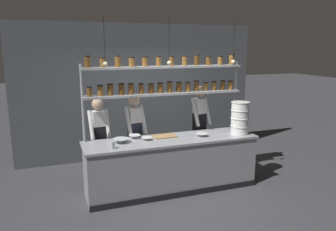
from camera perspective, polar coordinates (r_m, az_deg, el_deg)
name	(u,v)px	position (r m, az deg, el deg)	size (l,w,h in m)	color
ground_plane	(172,189)	(5.94, 0.63, -12.64)	(40.00, 40.00, 0.00)	#3D3D42
back_wall	(140,92)	(7.38, -4.87, 4.19)	(5.40, 0.12, 2.96)	#4C5156
prep_counter	(172,164)	(5.76, 0.65, -8.48)	(3.00, 0.76, 0.92)	gray
spice_shelf_unit	(165,82)	(5.74, -0.58, 5.79)	(2.89, 0.28, 2.33)	#999BA0
chef_left	(99,136)	(5.94, -11.92, -3.58)	(0.39, 0.30, 1.59)	black
chef_center	(135,132)	(5.98, -5.77, -2.94)	(0.40, 0.32, 1.64)	black
chef_right	(199,123)	(6.46, 5.50, -1.27)	(0.41, 0.33, 1.72)	black
container_stack	(240,118)	(6.02, 12.40, -0.40)	(0.33, 0.33, 0.58)	white
cutting_board	(165,136)	(5.73, -0.60, -3.62)	(0.40, 0.26, 0.02)	#A88456
prep_bowl_near_left	(147,139)	(5.54, -3.73, -4.07)	(0.18, 0.18, 0.05)	white
prep_bowl_center_front	(202,135)	(5.78, 5.89, -3.38)	(0.21, 0.21, 0.06)	white
prep_bowl_center_back	(121,141)	(5.43, -8.23, -4.37)	(0.26, 0.26, 0.07)	silver
prep_bowl_near_right	(135,137)	(5.68, -5.83, -3.67)	(0.21, 0.21, 0.06)	white
serving_cup_front	(112,145)	(5.14, -9.67, -5.13)	(0.07, 0.07, 0.11)	#B2B7BC
pendant_light_row	(172,60)	(5.41, 0.73, 9.58)	(2.30, 0.07, 0.74)	black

